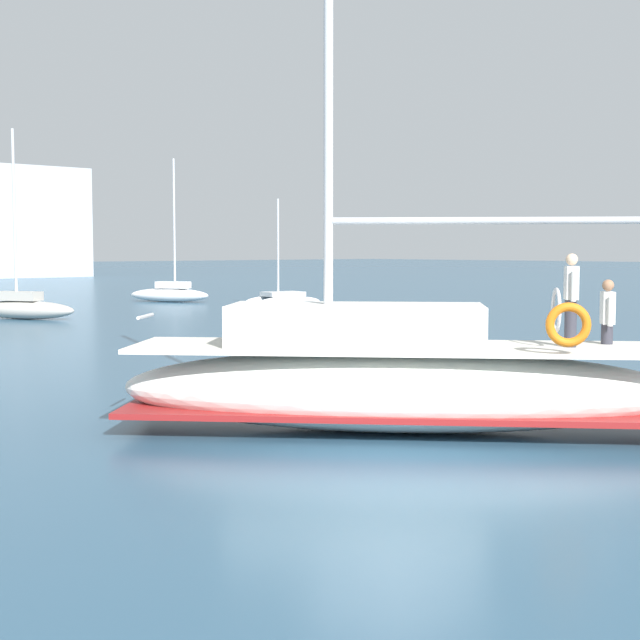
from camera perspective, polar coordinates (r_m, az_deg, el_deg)
ground_plane at (r=14.38m, az=4.72°, el=-8.12°), size 400.00×400.00×0.00m
main_sailboat at (r=15.78m, az=4.60°, el=-3.64°), size 8.27×8.68×13.30m
moored_sloop_near at (r=54.85m, az=-9.33°, el=1.71°), size 3.55×4.95×8.40m
moored_sloop_far at (r=49.45m, az=-2.33°, el=1.37°), size 4.06×2.52×5.81m
moored_cutter_right at (r=42.99m, az=-17.98°, el=0.82°), size 3.60×5.05×8.43m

